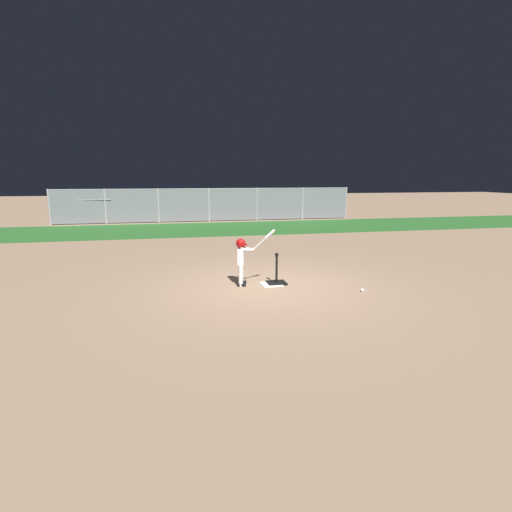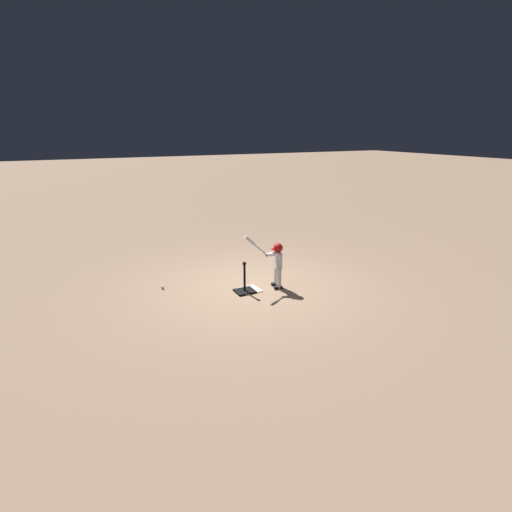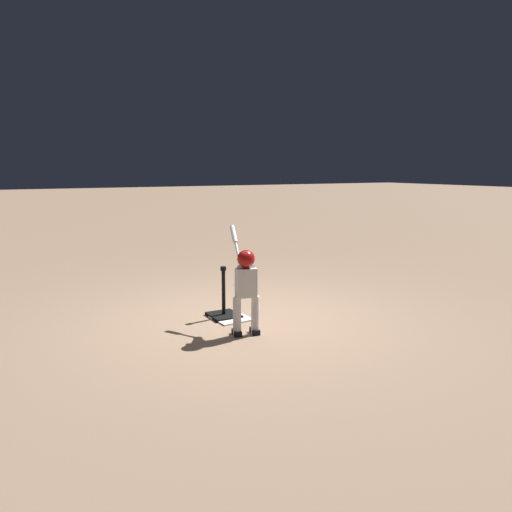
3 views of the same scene
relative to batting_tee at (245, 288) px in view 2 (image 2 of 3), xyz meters
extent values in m
plane|color=#93755B|center=(-0.23, -0.25, -0.10)|extent=(90.00, 90.00, 0.00)
cube|color=white|center=(-0.13, -0.04, -0.09)|extent=(0.47, 0.47, 0.02)
cube|color=black|center=(0.00, 0.00, -0.08)|extent=(0.41, 0.37, 0.04)
cylinder|color=black|center=(0.00, 0.00, 0.24)|extent=(0.05, 0.05, 0.59)
cylinder|color=black|center=(0.00, 0.00, 0.56)|extent=(0.08, 0.08, 0.05)
cylinder|color=silver|center=(-0.75, 0.18, 0.13)|extent=(0.12, 0.12, 0.46)
cube|color=black|center=(-0.73, 0.18, -0.07)|extent=(0.20, 0.13, 0.06)
cylinder|color=silver|center=(-0.80, -0.03, 0.13)|extent=(0.12, 0.12, 0.46)
cube|color=black|center=(-0.79, -0.04, -0.07)|extent=(0.20, 0.13, 0.06)
cube|color=silver|center=(-0.78, 0.07, 0.53)|extent=(0.18, 0.26, 0.34)
sphere|color=#DBB293|center=(-0.78, 0.07, 0.81)|extent=(0.18, 0.18, 0.18)
sphere|color=maroon|center=(-0.78, 0.07, 0.82)|extent=(0.21, 0.21, 0.21)
cube|color=maroon|center=(-0.70, 0.05, 0.79)|extent=(0.14, 0.17, 0.01)
cylinder|color=silver|center=(-0.65, 0.08, 0.69)|extent=(0.27, 0.20, 0.10)
cylinder|color=silver|center=(-0.66, 0.01, 0.69)|extent=(0.28, 0.09, 0.10)
sphere|color=#DBB293|center=(-0.53, 0.01, 0.68)|extent=(0.09, 0.09, 0.09)
cylinder|color=silver|center=(-0.31, -0.04, 0.89)|extent=(0.47, 0.14, 0.45)
cylinder|color=silver|center=(-0.17, -0.07, 1.02)|extent=(0.24, 0.11, 0.22)
cylinder|color=black|center=(-0.54, 0.02, 0.66)|extent=(0.05, 0.06, 0.05)
sphere|color=white|center=(1.55, -0.98, -0.06)|extent=(0.07, 0.07, 0.07)
camera|label=1|loc=(-2.23, -8.20, 2.22)|focal=28.00mm
camera|label=2|loc=(3.38, 7.28, 3.28)|focal=28.00mm
camera|label=3|loc=(-5.79, 2.69, 1.85)|focal=35.00mm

